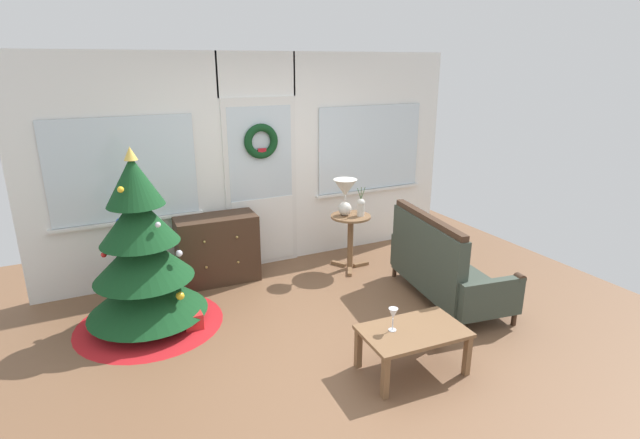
{
  "coord_description": "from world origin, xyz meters",
  "views": [
    {
      "loc": [
        -1.95,
        -3.48,
        2.44
      ],
      "look_at": [
        0.05,
        0.55,
        1.0
      ],
      "focal_mm": 27.82,
      "sensor_mm": 36.0,
      "label": 1
    }
  ],
  "objects_px": {
    "wine_glass": "(393,314)",
    "table_lamp": "(345,192)",
    "christmas_tree": "(143,267)",
    "settee_sofa": "(441,267)",
    "dresser_cabinet": "(217,249)",
    "coffee_table": "(413,336)",
    "flower_vase": "(361,206)",
    "gift_box": "(193,321)",
    "side_table": "(350,231)"
  },
  "relations": [
    {
      "from": "wine_glass",
      "to": "table_lamp",
      "type": "bearing_deg",
      "value": 71.16
    },
    {
      "from": "christmas_tree",
      "to": "settee_sofa",
      "type": "relative_size",
      "value": 1.09
    },
    {
      "from": "christmas_tree",
      "to": "dresser_cabinet",
      "type": "relative_size",
      "value": 1.89
    },
    {
      "from": "table_lamp",
      "to": "coffee_table",
      "type": "height_order",
      "value": "table_lamp"
    },
    {
      "from": "christmas_tree",
      "to": "flower_vase",
      "type": "xyz_separation_m",
      "value": [
        2.52,
        0.26,
        0.2
      ]
    },
    {
      "from": "coffee_table",
      "to": "wine_glass",
      "type": "bearing_deg",
      "value": 156.8
    },
    {
      "from": "dresser_cabinet",
      "to": "gift_box",
      "type": "bearing_deg",
      "value": -117.88
    },
    {
      "from": "gift_box",
      "to": "table_lamp",
      "type": "bearing_deg",
      "value": 18.15
    },
    {
      "from": "side_table",
      "to": "wine_glass",
      "type": "bearing_deg",
      "value": -110.7
    },
    {
      "from": "settee_sofa",
      "to": "wine_glass",
      "type": "distance_m",
      "value": 1.47
    },
    {
      "from": "christmas_tree",
      "to": "dresser_cabinet",
      "type": "height_order",
      "value": "christmas_tree"
    },
    {
      "from": "dresser_cabinet",
      "to": "flower_vase",
      "type": "distance_m",
      "value": 1.74
    },
    {
      "from": "gift_box",
      "to": "christmas_tree",
      "type": "bearing_deg",
      "value": 140.15
    },
    {
      "from": "table_lamp",
      "to": "settee_sofa",
      "type": "bearing_deg",
      "value": -67.55
    },
    {
      "from": "settee_sofa",
      "to": "table_lamp",
      "type": "relative_size",
      "value": 3.61
    },
    {
      "from": "settee_sofa",
      "to": "wine_glass",
      "type": "bearing_deg",
      "value": -144.79
    },
    {
      "from": "side_table",
      "to": "table_lamp",
      "type": "bearing_deg",
      "value": 146.31
    },
    {
      "from": "dresser_cabinet",
      "to": "side_table",
      "type": "distance_m",
      "value": 1.59
    },
    {
      "from": "settee_sofa",
      "to": "flower_vase",
      "type": "relative_size",
      "value": 4.54
    },
    {
      "from": "settee_sofa",
      "to": "flower_vase",
      "type": "xyz_separation_m",
      "value": [
        -0.34,
        1.1,
        0.42
      ]
    },
    {
      "from": "dresser_cabinet",
      "to": "table_lamp",
      "type": "relative_size",
      "value": 2.08
    },
    {
      "from": "side_table",
      "to": "flower_vase",
      "type": "distance_m",
      "value": 0.33
    },
    {
      "from": "side_table",
      "to": "gift_box",
      "type": "height_order",
      "value": "side_table"
    },
    {
      "from": "dresser_cabinet",
      "to": "flower_vase",
      "type": "relative_size",
      "value": 2.62
    },
    {
      "from": "side_table",
      "to": "wine_glass",
      "type": "relative_size",
      "value": 3.49
    },
    {
      "from": "coffee_table",
      "to": "gift_box",
      "type": "distance_m",
      "value": 2.08
    },
    {
      "from": "flower_vase",
      "to": "gift_box",
      "type": "height_order",
      "value": "flower_vase"
    },
    {
      "from": "settee_sofa",
      "to": "flower_vase",
      "type": "distance_m",
      "value": 1.23
    },
    {
      "from": "settee_sofa",
      "to": "dresser_cabinet",
      "type": "bearing_deg",
      "value": 142.19
    },
    {
      "from": "settee_sofa",
      "to": "gift_box",
      "type": "distance_m",
      "value": 2.58
    },
    {
      "from": "side_table",
      "to": "gift_box",
      "type": "xyz_separation_m",
      "value": [
        -2.06,
        -0.62,
        -0.4
      ]
    },
    {
      "from": "dresser_cabinet",
      "to": "settee_sofa",
      "type": "xyz_separation_m",
      "value": [
        1.98,
        -1.53,
        -0.01
      ]
    },
    {
      "from": "coffee_table",
      "to": "christmas_tree",
      "type": "bearing_deg",
      "value": 136.0
    },
    {
      "from": "wine_glass",
      "to": "dresser_cabinet",
      "type": "bearing_deg",
      "value": 108.19
    },
    {
      "from": "settee_sofa",
      "to": "coffee_table",
      "type": "relative_size",
      "value": 1.83
    },
    {
      "from": "wine_glass",
      "to": "gift_box",
      "type": "distance_m",
      "value": 1.96
    },
    {
      "from": "christmas_tree",
      "to": "gift_box",
      "type": "distance_m",
      "value": 0.7
    },
    {
      "from": "settee_sofa",
      "to": "gift_box",
      "type": "height_order",
      "value": "settee_sofa"
    },
    {
      "from": "side_table",
      "to": "settee_sofa",
      "type": "bearing_deg",
      "value": -69.4
    },
    {
      "from": "gift_box",
      "to": "coffee_table",
      "type": "bearing_deg",
      "value": -44.94
    },
    {
      "from": "christmas_tree",
      "to": "table_lamp",
      "type": "height_order",
      "value": "christmas_tree"
    },
    {
      "from": "dresser_cabinet",
      "to": "side_table",
      "type": "relative_size",
      "value": 1.35
    },
    {
      "from": "coffee_table",
      "to": "wine_glass",
      "type": "relative_size",
      "value": 4.45
    },
    {
      "from": "side_table",
      "to": "coffee_table",
      "type": "bearing_deg",
      "value": -106.15
    },
    {
      "from": "dresser_cabinet",
      "to": "flower_vase",
      "type": "xyz_separation_m",
      "value": [
        1.64,
        -0.43,
        0.41
      ]
    },
    {
      "from": "dresser_cabinet",
      "to": "wine_glass",
      "type": "relative_size",
      "value": 4.7
    },
    {
      "from": "wine_glass",
      "to": "gift_box",
      "type": "height_order",
      "value": "wine_glass"
    },
    {
      "from": "dresser_cabinet",
      "to": "table_lamp",
      "type": "height_order",
      "value": "table_lamp"
    },
    {
      "from": "flower_vase",
      "to": "gift_box",
      "type": "bearing_deg",
      "value": -165.57
    },
    {
      "from": "wine_glass",
      "to": "side_table",
      "type": "bearing_deg",
      "value": 69.3
    }
  ]
}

